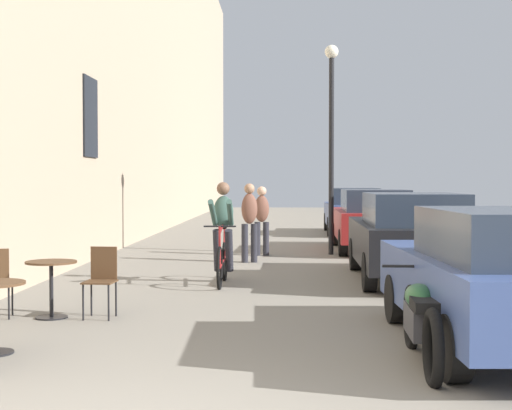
{
  "coord_description": "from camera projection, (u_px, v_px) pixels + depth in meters",
  "views": [
    {
      "loc": [
        0.88,
        -4.56,
        1.73
      ],
      "look_at": [
        0.27,
        13.69,
        1.14
      ],
      "focal_mm": 52.49,
      "sensor_mm": 36.0,
      "label": 1
    }
  ],
  "objects": [
    {
      "name": "street_lamp",
      "position": [
        331.0,
        122.0,
        17.47
      ],
      "size": [
        0.32,
        0.32,
        4.9
      ],
      "color": "black",
      "rests_on": "ground_plane"
    },
    {
      "name": "parked_motorcycle",
      "position": [
        421.0,
        321.0,
        7.07
      ],
      "size": [
        0.62,
        2.15,
        0.92
      ],
      "color": "black",
      "rests_on": "ground_plane"
    },
    {
      "name": "parked_car_nearest",
      "position": [
        499.0,
        277.0,
        7.61
      ],
      "size": [
        1.84,
        4.14,
        1.45
      ],
      "color": "#384C84",
      "rests_on": "ground_plane"
    },
    {
      "name": "cafe_chair_mid_toward_street",
      "position": [
        101.0,
        277.0,
        9.46
      ],
      "size": [
        0.4,
        0.4,
        0.89
      ],
      "color": "black",
      "rests_on": "ground_plane"
    },
    {
      "name": "cafe_table_mid",
      "position": [
        51.0,
        277.0,
        9.41
      ],
      "size": [
        0.64,
        0.64,
        0.72
      ],
      "color": "black",
      "rests_on": "ground_plane"
    },
    {
      "name": "cyclist_on_bicycle",
      "position": [
        223.0,
        235.0,
        12.59
      ],
      "size": [
        0.52,
        1.76,
        1.74
      ],
      "color": "black",
      "rests_on": "ground_plane"
    },
    {
      "name": "parked_car_fourth",
      "position": [
        353.0,
        210.0,
        24.41
      ],
      "size": [
        1.86,
        4.25,
        1.5
      ],
      "color": "#384C84",
      "rests_on": "ground_plane"
    },
    {
      "name": "pedestrian_near",
      "position": [
        249.0,
        218.0,
        15.81
      ],
      "size": [
        0.38,
        0.3,
        1.68
      ],
      "color": "#26262D",
      "rests_on": "ground_plane"
    },
    {
      "name": "parked_car_third",
      "position": [
        373.0,
        219.0,
        18.39
      ],
      "size": [
        1.88,
        4.31,
        1.52
      ],
      "color": "maroon",
      "rests_on": "ground_plane"
    },
    {
      "name": "pedestrian_mid",
      "position": [
        262.0,
        217.0,
        17.28
      ],
      "size": [
        0.36,
        0.27,
        1.6
      ],
      "color": "#26262D",
      "rests_on": "ground_plane"
    },
    {
      "name": "parked_car_second",
      "position": [
        409.0,
        235.0,
        12.86
      ],
      "size": [
        1.89,
        4.32,
        1.52
      ],
      "color": "black",
      "rests_on": "ground_plane"
    }
  ]
}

